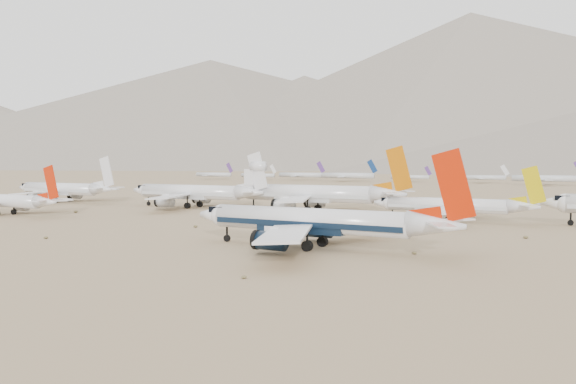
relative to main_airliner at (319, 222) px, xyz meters
name	(u,v)px	position (x,y,z in m)	size (l,w,h in m)	color
ground	(279,245)	(-8.39, 0.92, -4.71)	(7000.00, 7000.00, 0.00)	#856D4D
main_airliner	(319,222)	(0.00, 0.00, 0.00)	(48.51, 47.38, 17.12)	white
second_airliner	(7,201)	(-104.07, 13.28, -0.70)	(40.36, 39.45, 14.31)	white
row2_gold_tail	(453,206)	(9.93, 56.97, -0.72)	(39.99, 39.11, 14.24)	white
row2_orange_tail	(315,194)	(-31.70, 62.93, 0.79)	(54.93, 53.74, 19.60)	white
row2_white_trijet	(197,192)	(-73.24, 59.63, 0.59)	(51.61, 50.44, 18.29)	white
row2_white_twin	(64,189)	(-133.56, 56.50, 0.16)	(48.36, 47.32, 17.28)	white
distant_storage_row	(496,178)	(-20.84, 327.58, -0.30)	(505.26, 58.95, 15.22)	silver
desert_scrub	(146,262)	(-15.86, -25.33, -4.42)	(261.14, 122.38, 0.63)	brown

